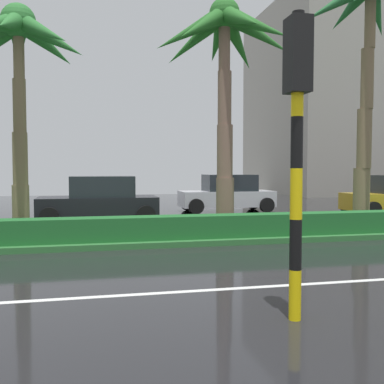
% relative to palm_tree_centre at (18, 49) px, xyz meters
% --- Properties ---
extents(palm_tree_centre, '(3.55, 3.61, 6.17)m').
position_rel_palm_tree_centre_xyz_m(palm_tree_centre, '(0.00, 0.00, 0.00)').
color(palm_tree_centre, '#766546').
rests_on(palm_tree_centre, median_strip).
extents(palm_tree_centre_right, '(4.27, 4.38, 6.84)m').
position_rel_palm_tree_centre_xyz_m(palm_tree_centre_right, '(5.71, 0.19, 0.38)').
color(palm_tree_centre_right, brown).
rests_on(palm_tree_centre_right, median_strip).
extents(palm_tree_mid_right, '(4.23, 4.22, 7.99)m').
position_rel_palm_tree_centre_xyz_m(palm_tree_mid_right, '(10.28, -0.09, 1.39)').
color(palm_tree_mid_right, '#776246').
rests_on(palm_tree_mid_right, median_strip).
extents(traffic_signal_foreground, '(0.28, 0.43, 3.99)m').
position_rel_palm_tree_centre_xyz_m(traffic_signal_foreground, '(4.41, -7.31, -2.40)').
color(traffic_signal_foreground, yellow).
rests_on(traffic_signal_foreground, ground_plane).
extents(car_in_traffic_second, '(4.30, 2.02, 1.72)m').
position_rel_palm_tree_centre_xyz_m(car_in_traffic_second, '(2.13, 4.19, -4.32)').
color(car_in_traffic_second, black).
rests_on(car_in_traffic_second, ground_plane).
extents(car_in_traffic_third, '(4.30, 2.02, 1.72)m').
position_rel_palm_tree_centre_xyz_m(car_in_traffic_third, '(8.03, 7.36, -4.32)').
color(car_in_traffic_third, silver).
rests_on(car_in_traffic_third, ground_plane).
extents(building_far_right, '(16.60, 13.22, 15.30)m').
position_rel_palm_tree_centre_xyz_m(building_far_right, '(24.54, 22.14, 2.51)').
color(building_far_right, gray).
rests_on(building_far_right, ground_plane).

